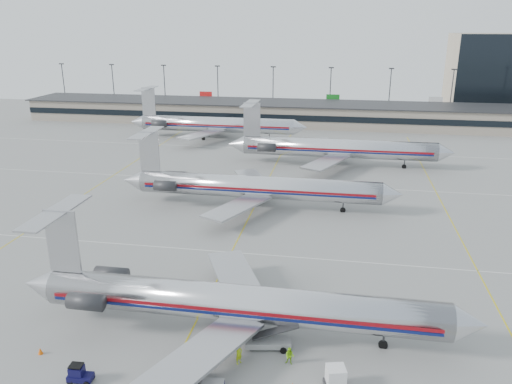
% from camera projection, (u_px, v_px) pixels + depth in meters
% --- Properties ---
extents(ground, '(260.00, 260.00, 0.00)m').
position_uv_depth(ground, '(212.00, 291.00, 54.74)').
color(ground, gray).
rests_on(ground, ground).
extents(apron_markings, '(160.00, 0.15, 0.02)m').
position_uv_depth(apron_markings, '(231.00, 252.00, 64.08)').
color(apron_markings, silver).
rests_on(apron_markings, ground).
extents(terminal, '(162.00, 17.00, 6.25)m').
position_uv_depth(terminal, '(297.00, 113.00, 145.18)').
color(terminal, gray).
rests_on(terminal, ground).
extents(light_mast_row, '(163.60, 0.40, 15.28)m').
position_uv_depth(light_mast_row, '(301.00, 89.00, 156.54)').
color(light_mast_row, '#38383D').
rests_on(light_mast_row, ground).
extents(distant_building, '(30.00, 20.00, 25.00)m').
position_uv_depth(distant_building, '(499.00, 74.00, 160.17)').
color(distant_building, tan).
rests_on(distant_building, ground).
extents(jet_foreground, '(43.80, 25.79, 11.47)m').
position_uv_depth(jet_foreground, '(231.00, 302.00, 46.40)').
color(jet_foreground, silver).
rests_on(jet_foreground, ground).
extents(jet_second_row, '(44.88, 26.43, 11.75)m').
position_uv_depth(jet_second_row, '(252.00, 186.00, 79.00)').
color(jet_second_row, silver).
rests_on(jet_second_row, ground).
extents(jet_third_row, '(46.14, 28.38, 12.62)m').
position_uv_depth(jet_third_row, '(333.00, 148.00, 102.47)').
color(jet_third_row, silver).
rests_on(jet_third_row, ground).
extents(jet_back_row, '(46.06, 28.33, 12.59)m').
position_uv_depth(jet_back_row, '(213.00, 124.00, 126.66)').
color(jet_back_row, silver).
rests_on(jet_back_row, ground).
extents(tug_left, '(2.08, 1.13, 1.64)m').
position_uv_depth(tug_left, '(79.00, 374.00, 40.67)').
color(tug_left, black).
rests_on(tug_left, ground).
extents(cart_outer, '(2.21, 1.64, 1.17)m').
position_uv_depth(cart_outer, '(177.00, 376.00, 40.67)').
color(cart_outer, black).
rests_on(cart_outer, ground).
extents(uld_container, '(2.09, 1.87, 1.87)m').
position_uv_depth(uld_container, '(336.00, 377.00, 40.02)').
color(uld_container, '#2D2D30').
rests_on(uld_container, ground).
extents(belt_loader, '(4.99, 2.15, 2.57)m').
position_uv_depth(belt_loader, '(269.00, 341.00, 45.02)').
color(belt_loader, '#949494').
rests_on(belt_loader, ground).
extents(ramp_worker_near, '(0.75, 0.80, 1.84)m').
position_uv_depth(ramp_worker_near, '(239.00, 354.00, 42.87)').
color(ramp_worker_near, '#A8CB13').
rests_on(ramp_worker_near, ground).
extents(ramp_worker_far, '(0.87, 0.73, 1.60)m').
position_uv_depth(ramp_worker_far, '(290.00, 356.00, 42.82)').
color(ramp_worker_far, '#7CC812').
rests_on(ramp_worker_far, ground).
extents(cone_left, '(0.59, 0.59, 0.61)m').
position_uv_depth(cone_left, '(40.00, 351.00, 44.28)').
color(cone_left, '#EF5B07').
rests_on(cone_left, ground).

